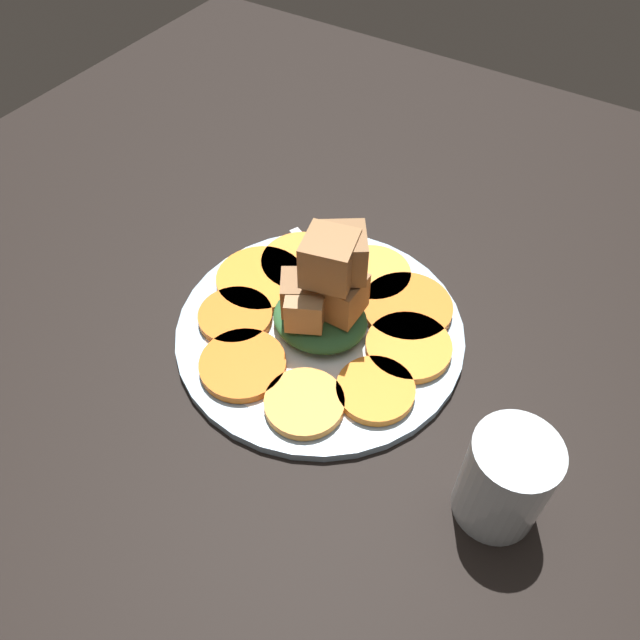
# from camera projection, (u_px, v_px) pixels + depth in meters

# --- Properties ---
(table_slab) EXTENTS (1.20, 1.20, 0.02)m
(table_slab) POSITION_uv_depth(u_px,v_px,m) (320.00, 340.00, 0.64)
(table_slab) COLOR black
(table_slab) RESTS_ON ground
(plate) EXTENTS (0.29, 0.29, 0.01)m
(plate) POSITION_uv_depth(u_px,v_px,m) (320.00, 330.00, 0.63)
(plate) COLOR #99B7D1
(plate) RESTS_ON table_slab
(carrot_slice_0) EXTENTS (0.07, 0.07, 0.01)m
(carrot_slice_0) POSITION_uv_depth(u_px,v_px,m) (235.00, 316.00, 0.63)
(carrot_slice_0) COLOR orange
(carrot_slice_0) RESTS_ON plate
(carrot_slice_1) EXTENTS (0.08, 0.08, 0.01)m
(carrot_slice_1) POSITION_uv_depth(u_px,v_px,m) (243.00, 365.00, 0.59)
(carrot_slice_1) COLOR orange
(carrot_slice_1) RESTS_ON plate
(carrot_slice_2) EXTENTS (0.07, 0.07, 0.01)m
(carrot_slice_2) POSITION_uv_depth(u_px,v_px,m) (304.00, 403.00, 0.56)
(carrot_slice_2) COLOR #F9963A
(carrot_slice_2) RESTS_ON plate
(carrot_slice_3) EXTENTS (0.07, 0.07, 0.01)m
(carrot_slice_3) POSITION_uv_depth(u_px,v_px,m) (375.00, 390.00, 0.57)
(carrot_slice_3) COLOR orange
(carrot_slice_3) RESTS_ON plate
(carrot_slice_4) EXTENTS (0.08, 0.08, 0.01)m
(carrot_slice_4) POSITION_uv_depth(u_px,v_px,m) (408.00, 347.00, 0.60)
(carrot_slice_4) COLOR orange
(carrot_slice_4) RESTS_ON plate
(carrot_slice_5) EXTENTS (0.09, 0.09, 0.01)m
(carrot_slice_5) POSITION_uv_depth(u_px,v_px,m) (407.00, 307.00, 0.63)
(carrot_slice_5) COLOR orange
(carrot_slice_5) RESTS_ON plate
(carrot_slice_6) EXTENTS (0.08, 0.08, 0.01)m
(carrot_slice_6) POSITION_uv_depth(u_px,v_px,m) (372.00, 274.00, 0.67)
(carrot_slice_6) COLOR orange
(carrot_slice_6) RESTS_ON plate
(carrot_slice_7) EXTENTS (0.09, 0.09, 0.01)m
(carrot_slice_7) POSITION_uv_depth(u_px,v_px,m) (303.00, 263.00, 0.68)
(carrot_slice_7) COLOR orange
(carrot_slice_7) RESTS_ON plate
(carrot_slice_8) EXTENTS (0.09, 0.09, 0.01)m
(carrot_slice_8) POSITION_uv_depth(u_px,v_px,m) (261.00, 279.00, 0.66)
(carrot_slice_8) COLOR orange
(carrot_slice_8) RESTS_ON plate
(center_pile) EXTENTS (0.10, 0.09, 0.12)m
(center_pile) POSITION_uv_depth(u_px,v_px,m) (324.00, 293.00, 0.59)
(center_pile) COLOR #2D6033
(center_pile) RESTS_ON plate
(fork) EXTENTS (0.18, 0.10, 0.00)m
(fork) POSITION_uv_depth(u_px,v_px,m) (343.00, 283.00, 0.66)
(fork) COLOR #B2B2B7
(fork) RESTS_ON plate
(water_glass) EXTENTS (0.07, 0.07, 0.09)m
(water_glass) POSITION_uv_depth(u_px,v_px,m) (505.00, 480.00, 0.48)
(water_glass) COLOR silver
(water_glass) RESTS_ON table_slab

